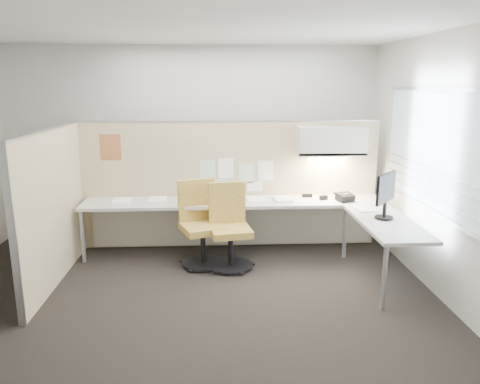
{
  "coord_description": "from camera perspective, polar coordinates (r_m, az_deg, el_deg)",
  "views": [
    {
      "loc": [
        0.36,
        -4.76,
        2.26
      ],
      "look_at": [
        0.66,
        0.8,
        0.96
      ],
      "focal_mm": 35.0,
      "sensor_mm": 36.0,
      "label": 1
    }
  ],
  "objects": [
    {
      "name": "floor",
      "position": [
        5.29,
        -6.81,
        -12.34
      ],
      "size": [
        5.5,
        4.5,
        0.01
      ],
      "primitive_type": "cube",
      "color": "black",
      "rests_on": "ground"
    },
    {
      "name": "ceiling",
      "position": [
        4.81,
        -7.77,
        19.51
      ],
      "size": [
        5.5,
        4.5,
        0.01
      ],
      "primitive_type": "cube",
      "color": "white",
      "rests_on": "wall_back"
    },
    {
      "name": "wall_back",
      "position": [
        7.08,
        -5.96,
        6.08
      ],
      "size": [
        5.5,
        0.02,
        2.8
      ],
      "primitive_type": "cube",
      "color": "beige",
      "rests_on": "ground"
    },
    {
      "name": "wall_front",
      "position": [
        2.68,
        -10.68,
        -5.86
      ],
      "size": [
        5.5,
        0.02,
        2.8
      ],
      "primitive_type": "cube",
      "color": "beige",
      "rests_on": "ground"
    },
    {
      "name": "wall_right",
      "position": [
        5.4,
        23.32,
        2.88
      ],
      "size": [
        0.02,
        4.5,
        2.8
      ],
      "primitive_type": "cube",
      "color": "beige",
      "rests_on": "ground"
    },
    {
      "name": "window_pane",
      "position": [
        5.36,
        23.22,
        4.45
      ],
      "size": [
        0.01,
        2.8,
        1.3
      ],
      "primitive_type": "cube",
      "color": "#929FA9",
      "rests_on": "wall_right"
    },
    {
      "name": "partition_back",
      "position": [
        6.52,
        -1.29,
        0.86
      ],
      "size": [
        4.1,
        0.06,
        1.75
      ],
      "primitive_type": "cube",
      "color": "#C6B089",
      "rests_on": "floor"
    },
    {
      "name": "partition_left",
      "position": [
        5.75,
        -21.81,
        -1.77
      ],
      "size": [
        0.06,
        2.2,
        1.75
      ],
      "primitive_type": "cube",
      "color": "#C6B089",
      "rests_on": "floor"
    },
    {
      "name": "desk",
      "position": [
        6.15,
        2.41,
        -2.53
      ],
      "size": [
        4.0,
        2.07,
        0.73
      ],
      "color": "beige",
      "rests_on": "floor"
    },
    {
      "name": "overhead_bin",
      "position": [
        6.39,
        11.0,
        6.15
      ],
      "size": [
        0.9,
        0.36,
        0.38
      ],
      "primitive_type": "cube",
      "color": "beige",
      "rests_on": "partition_back"
    },
    {
      "name": "task_light_strip",
      "position": [
        6.42,
        10.92,
        4.29
      ],
      "size": [
        0.6,
        0.06,
        0.02
      ],
      "primitive_type": "cube",
      "color": "#FFEABF",
      "rests_on": "overhead_bin"
    },
    {
      "name": "pinned_papers",
      "position": [
        6.45,
        -0.58,
        2.17
      ],
      "size": [
        1.01,
        0.0,
        0.47
      ],
      "color": "#8CBF8C",
      "rests_on": "partition_back"
    },
    {
      "name": "poster",
      "position": [
        6.54,
        -15.52,
        5.27
      ],
      "size": [
        0.28,
        0.0,
        0.35
      ],
      "primitive_type": "cube",
      "color": "orange",
      "rests_on": "partition_back"
    },
    {
      "name": "chair_left",
      "position": [
        5.95,
        -4.82,
        -4.19
      ],
      "size": [
        0.64,
        0.65,
        1.06
      ],
      "rotation": [
        0.0,
        0.0,
        0.37
      ],
      "color": "black",
      "rests_on": "floor"
    },
    {
      "name": "chair_right",
      "position": [
        5.85,
        -1.3,
        -4.56
      ],
      "size": [
        0.55,
        0.57,
        1.04
      ],
      "rotation": [
        0.0,
        0.0,
        0.16
      ],
      "color": "black",
      "rests_on": "floor"
    },
    {
      "name": "monitor",
      "position": [
        5.59,
        17.34,
        -0.11
      ],
      "size": [
        0.35,
        0.4,
        0.53
      ],
      "rotation": [
        0.0,
        0.0,
        0.86
      ],
      "color": "black",
      "rests_on": "desk"
    },
    {
      "name": "phone",
      "position": [
        6.36,
        12.64,
        -0.64
      ],
      "size": [
        0.26,
        0.25,
        0.12
      ],
      "rotation": [
        0.0,
        0.0,
        0.34
      ],
      "color": "black",
      "rests_on": "desk"
    },
    {
      "name": "stapler",
      "position": [
        6.48,
        8.19,
        -0.43
      ],
      "size": [
        0.14,
        0.05,
        0.05
      ],
      "primitive_type": "cube",
      "rotation": [
        0.0,
        0.0,
        -0.06
      ],
      "color": "black",
      "rests_on": "desk"
    },
    {
      "name": "tape_dispenser",
      "position": [
        6.38,
        10.14,
        -0.68
      ],
      "size": [
        0.12,
        0.09,
        0.06
      ],
      "primitive_type": "cube",
      "rotation": [
        0.0,
        0.0,
        0.37
      ],
      "color": "black",
      "rests_on": "desk"
    },
    {
      "name": "coat_hook",
      "position": [
        5.15,
        -25.19,
        2.51
      ],
      "size": [
        0.18,
        0.43,
        1.3
      ],
      "color": "silver",
      "rests_on": "partition_left"
    },
    {
      "name": "paper_stack_0",
      "position": [
        6.33,
        -14.21,
        -1.11
      ],
      "size": [
        0.25,
        0.31,
        0.03
      ],
      "primitive_type": "cube",
      "rotation": [
        0.0,
        0.0,
        0.06
      ],
      "color": "white",
      "rests_on": "desk"
    },
    {
      "name": "paper_stack_1",
      "position": [
        6.35,
        -10.05,
        -0.9
      ],
      "size": [
        0.24,
        0.3,
        0.02
      ],
      "primitive_type": "cube",
      "rotation": [
        0.0,
        0.0,
        0.02
      ],
      "color": "white",
      "rests_on": "desk"
    },
    {
      "name": "paper_stack_2",
      "position": [
        6.21,
        -4.18,
        -0.94
      ],
      "size": [
        0.25,
        0.31,
        0.05
      ],
      "primitive_type": "cube",
      "rotation": [
        0.0,
        0.0,
        0.06
      ],
      "color": "white",
      "rests_on": "desk"
    },
    {
      "name": "paper_stack_3",
      "position": [
        6.3,
        1.92,
        -0.86
      ],
      "size": [
        0.24,
        0.31,
        0.01
      ],
      "primitive_type": "cube",
      "rotation": [
        0.0,
        0.0,
        0.03
      ],
      "color": "white",
      "rests_on": "desk"
    },
    {
      "name": "paper_stack_4",
      "position": [
        6.28,
        5.26,
        -0.88
      ],
      "size": [
        0.25,
        0.31,
        0.03
      ],
      "primitive_type": "cube",
      "rotation": [
        0.0,
        0.0,
        0.05
      ],
      "color": "white",
      "rests_on": "desk"
    },
    {
      "name": "paper_stack_5",
      "position": [
        6.0,
        14.92,
        -1.99
      ],
      "size": [
        0.26,
        0.32,
        0.02
      ],
      "primitive_type": "cube",
      "rotation": [
        0.0,
        0.0,
        0.09
      ],
      "color": "white",
      "rests_on": "desk"
    }
  ]
}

